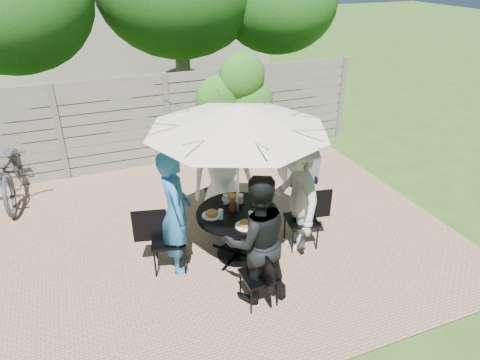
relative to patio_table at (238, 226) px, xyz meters
name	(u,v)px	position (x,y,z in m)	size (l,w,h in m)	color
patio_table	(238,226)	(0.00, 0.00, 0.00)	(1.22, 1.22, 0.73)	black
umbrella	(237,117)	(0.00, 0.00, 1.56)	(2.52, 2.52, 2.23)	silver
chair_back	(222,204)	(0.10, 0.96, -0.21)	(0.51, 0.73, 0.99)	black
person_back	(223,172)	(0.08, 0.83, 0.43)	(0.91, 0.59, 1.87)	white
chair_left	(169,251)	(-0.96, 0.10, -0.23)	(0.70, 0.53, 0.92)	black
person_left	(176,212)	(-0.83, 0.08, 0.35)	(0.63, 0.41, 1.72)	#266AA8
chair_front	(259,286)	(-0.10, -0.96, -0.26)	(0.40, 0.60, 0.82)	black
person_front	(257,240)	(-0.08, -0.83, 0.33)	(0.81, 0.63, 1.68)	black
chair_right	(302,229)	(0.96, -0.10, -0.24)	(0.67, 0.49, 0.88)	black
person_right	(296,195)	(0.83, -0.08, 0.36)	(1.12, 0.65, 1.74)	#A4A4A0
plate_back	(231,197)	(0.04, 0.36, 0.24)	(0.26, 0.26, 0.06)	white
plate_left	(212,214)	(-0.36, 0.04, 0.24)	(0.26, 0.26, 0.06)	white
plate_front	(245,225)	(-0.04, -0.36, 0.24)	(0.26, 0.26, 0.06)	white
plate_right	(263,207)	(0.36, -0.04, 0.24)	(0.26, 0.26, 0.06)	white
glass_back	(225,199)	(-0.08, 0.27, 0.29)	(0.07, 0.07, 0.14)	silver
glass_left	(221,214)	(-0.27, -0.08, 0.29)	(0.07, 0.07, 0.14)	silver
glass_front	(251,216)	(0.08, -0.27, 0.29)	(0.07, 0.07, 0.14)	silver
glass_right	(254,201)	(0.27, 0.08, 0.29)	(0.07, 0.07, 0.14)	silver
syrup_jug	(232,206)	(-0.05, 0.06, 0.30)	(0.09, 0.09, 0.16)	#59280C
coffee_cup	(240,199)	(0.12, 0.21, 0.28)	(0.08, 0.08, 0.12)	#C6B293
bicycle	(13,169)	(-2.99, 3.01, 0.03)	(0.71, 2.04, 1.07)	#333338
bbq_grill	(300,151)	(1.92, 1.76, 0.08)	(0.70, 0.57, 1.30)	slate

